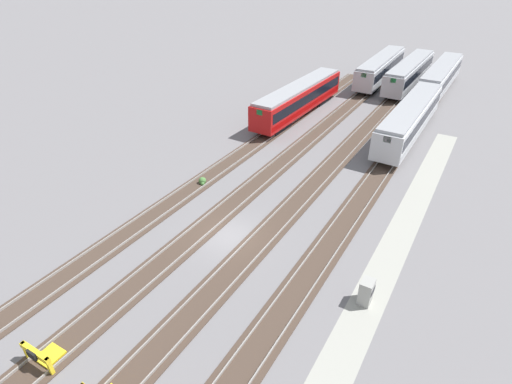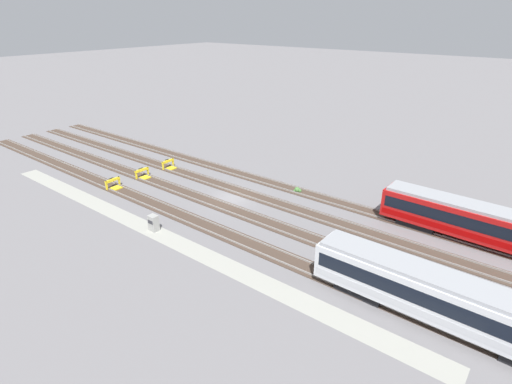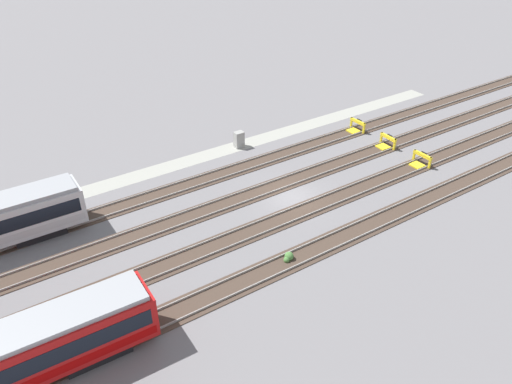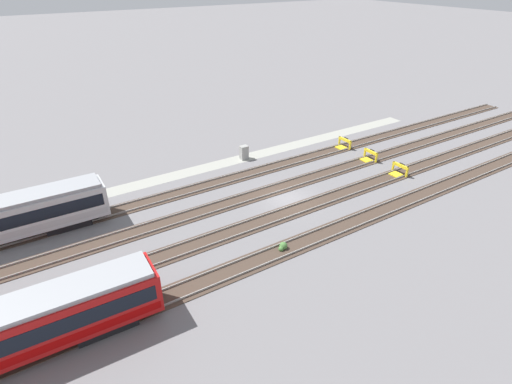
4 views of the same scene
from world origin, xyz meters
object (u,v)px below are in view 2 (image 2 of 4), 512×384
Objects in this scene: subway_car_front_row_leftmost at (483,224)px; bumper_stop_nearest_track at (114,184)px; subway_car_front_row_right_inner at (444,299)px; weed_clump at (297,190)px; electrical_cabinet at (154,223)px; bumper_stop_near_inner_track at (143,174)px; bumper_stop_middle_track at (169,165)px.

subway_car_front_row_leftmost reaches higher than bumper_stop_nearest_track.
subway_car_front_row_leftmost and subway_car_front_row_right_inner have the same top height.
weed_clump is (18.01, 12.65, -0.27)m from bumper_stop_nearest_track.
subway_car_front_row_right_inner reaches higher than bumper_stop_nearest_track.
electrical_cabinet reaches higher than weed_clump.
subway_car_front_row_leftmost is 38.44m from bumper_stop_near_inner_track.
subway_car_front_row_leftmost is 19.63× the size of weed_clump.
bumper_stop_middle_track is at bearing -173.40° from subway_car_front_row_leftmost.
bumper_stop_nearest_track is 8.58m from bumper_stop_middle_track.
bumper_stop_near_inner_track is (-0.00, 4.28, 0.00)m from bumper_stop_nearest_track.
bumper_stop_near_inner_track is (-37.43, 4.33, -1.53)m from subway_car_front_row_right_inner.
subway_car_front_row_right_inner is at bearing -0.08° from bumper_stop_nearest_track.
electrical_cabinet reaches higher than bumper_stop_middle_track.
bumper_stop_middle_track is (0.03, 4.31, 0.00)m from bumper_stop_near_inner_track.
bumper_stop_nearest_track is 4.28m from bumper_stop_near_inner_track.
weed_clump is at bearing 69.79° from electrical_cabinet.
subway_car_front_row_right_inner is at bearing -13.00° from bumper_stop_middle_track.
weed_clump is at bearing 146.81° from subway_car_front_row_right_inner.
electrical_cabinet is (-25.43, -3.64, -1.24)m from subway_car_front_row_right_inner.
subway_car_front_row_right_inner is 38.42m from bumper_stop_middle_track.
bumper_stop_near_inner_track reaches higher than weed_clump.
subway_car_front_row_leftmost reaches higher than electrical_cabinet.
bumper_stop_near_inner_track is at bearing -155.08° from weed_clump.
subway_car_front_row_right_inner is 8.97× the size of bumper_stop_nearest_track.
subway_car_front_row_leftmost reaches higher than weed_clump.
bumper_stop_middle_track is 18.44m from weed_clump.
electrical_cabinet is 1.74× the size of weed_clump.
bumper_stop_nearest_track is 12.55m from electrical_cabinet.
bumper_stop_nearest_track is at bearing 179.92° from subway_car_front_row_right_inner.
subway_car_front_row_right_inner is 11.27× the size of electrical_cabinet.
subway_car_front_row_leftmost is at bearing 19.03° from bumper_stop_nearest_track.
subway_car_front_row_leftmost reaches higher than bumper_stop_middle_track.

